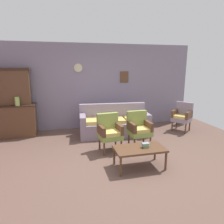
{
  "coord_description": "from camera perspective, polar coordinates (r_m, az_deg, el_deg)",
  "views": [
    {
      "loc": [
        -1.13,
        -3.93,
        2.01
      ],
      "look_at": [
        0.1,
        1.02,
        0.85
      ],
      "focal_mm": 32.61,
      "sensor_mm": 36.0,
      "label": 1
    }
  ],
  "objects": [
    {
      "name": "vase_on_cabinet",
      "position": [
        6.2,
        -25.04,
        2.73
      ],
      "size": [
        0.13,
        0.13,
        0.25
      ],
      "primitive_type": "cylinder",
      "color": "#9BB95C",
      "rests_on": "side_cabinet"
    },
    {
      "name": "wall_back_with_decor",
      "position": [
        6.69,
        -4.13,
        7.14
      ],
      "size": [
        6.4,
        0.09,
        2.7
      ],
      "color": "gray",
      "rests_on": "ground"
    },
    {
      "name": "cabinet_upper_hutch",
      "position": [
        6.42,
        -26.02,
        6.53
      ],
      "size": [
        0.99,
        0.38,
        1.03
      ],
      "color": "brown",
      "rests_on": "side_cabinet"
    },
    {
      "name": "ground_plane",
      "position": [
        4.56,
        2.0,
        -13.39
      ],
      "size": [
        7.68,
        7.68,
        0.0
      ],
      "primitive_type": "plane",
      "color": "brown"
    },
    {
      "name": "armchair_near_couch_end",
      "position": [
        4.86,
        -0.71,
        -5.3
      ],
      "size": [
        0.57,
        0.54,
        0.9
      ],
      "color": "#849947",
      "rests_on": "ground"
    },
    {
      "name": "wingback_chair_by_fireplace",
      "position": [
        6.71,
        19.08,
        -0.9
      ],
      "size": [
        0.71,
        0.71,
        0.9
      ],
      "color": "gray",
      "rests_on": "ground"
    },
    {
      "name": "floral_couch",
      "position": [
        6.02,
        0.6,
        -3.42
      ],
      "size": [
        2.05,
        0.95,
        0.9
      ],
      "color": "gray",
      "rests_on": "ground"
    },
    {
      "name": "coffee_table",
      "position": [
        4.16,
        7.73,
        -10.48
      ],
      "size": [
        1.0,
        0.56,
        0.42
      ],
      "color": "brown",
      "rests_on": "ground"
    },
    {
      "name": "side_cabinet",
      "position": [
        6.5,
        -25.31,
        -2.17
      ],
      "size": [
        1.16,
        0.55,
        0.93
      ],
      "color": "brown",
      "rests_on": "ground"
    },
    {
      "name": "floor_vase_by_wall",
      "position": [
        7.47,
        18.77,
        -1.22
      ],
      "size": [
        0.26,
        0.26,
        0.57
      ],
      "primitive_type": "cylinder",
      "color": "#67614E",
      "rests_on": "ground"
    },
    {
      "name": "armchair_by_doorway",
      "position": [
        5.15,
        7.55,
        -4.35
      ],
      "size": [
        0.54,
        0.52,
        0.9
      ],
      "color": "#849947",
      "rests_on": "ground"
    },
    {
      "name": "book_stack_on_table",
      "position": [
        4.15,
        9.36,
        -9.14
      ],
      "size": [
        0.14,
        0.11,
        0.1
      ],
      "color": "olive",
      "rests_on": "coffee_table"
    }
  ]
}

